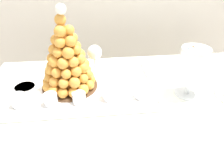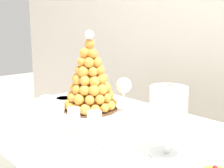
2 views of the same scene
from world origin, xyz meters
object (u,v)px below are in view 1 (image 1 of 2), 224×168
croquembouche (67,59)px  dessert_cup_mid_left (51,99)px  serving_tray (81,89)px  dessert_cup_mid_right (110,94)px  creme_brulee_ramekin (25,88)px  dessert_cup_left (19,101)px  dessert_cup_centre (79,98)px  macaron_goblet (193,66)px  wine_glass (95,54)px  dessert_cup_right (140,93)px

croquembouche → dessert_cup_mid_left: size_ratio=6.72×
serving_tray → dessert_cup_mid_right: (0.13, -0.09, 0.03)m
serving_tray → creme_brulee_ramekin: creme_brulee_ramekin is taller
dessert_cup_mid_left → dessert_cup_mid_right: 0.25m
croquembouche → dessert_cup_left: croquembouche is taller
dessert_cup_mid_left → dessert_cup_centre: bearing=0.0°
croquembouche → macaron_goblet: size_ratio=1.62×
macaron_goblet → wine_glass: size_ratio=1.36×
dessert_cup_centre → wine_glass: wine_glass is taller
dessert_cup_right → creme_brulee_ramekin: dessert_cup_right is taller
dessert_cup_centre → dessert_cup_right: 0.26m
wine_glass → dessert_cup_mid_right: bearing=-76.4°
dessert_cup_left → dessert_cup_right: 0.51m
dessert_cup_mid_right → dessert_cup_centre: bearing=-176.0°
serving_tray → dessert_cup_centre: (-0.01, -0.10, 0.02)m
dessert_cup_centre → dessert_cup_right: dessert_cup_right is taller
croquembouche → dessert_cup_left: bearing=-148.3°
dessert_cup_mid_left → macaron_goblet: size_ratio=0.24×
creme_brulee_ramekin → macaron_goblet: size_ratio=0.43×
serving_tray → dessert_cup_left: dessert_cup_left is taller
dessert_cup_mid_left → wine_glass: bearing=49.4°
dessert_cup_centre → wine_glass: bearing=70.9°
dessert_cup_right → wine_glass: bearing=130.2°
creme_brulee_ramekin → dessert_cup_right: bearing=-11.8°
serving_tray → dessert_cup_right: 0.28m
croquembouche → creme_brulee_ramekin: bearing=-176.1°
dessert_cup_centre → dessert_cup_mid_right: size_ratio=0.93×
croquembouche → dessert_cup_centre: size_ratio=6.65×
dessert_cup_centre → macaron_goblet: macaron_goblet is taller
dessert_cup_right → macaron_goblet: size_ratio=0.21×
dessert_cup_mid_right → wine_glass: wine_glass is taller
dessert_cup_mid_left → creme_brulee_ramekin: dessert_cup_mid_left is taller
dessert_cup_left → dessert_cup_centre: (0.25, -0.00, -0.00)m
macaron_goblet → dessert_cup_right: bearing=-176.8°
croquembouche → dessert_cup_mid_right: 0.24m
croquembouche → macaron_goblet: croquembouche is taller
dessert_cup_mid_right → dessert_cup_right: size_ratio=1.26×
serving_tray → wine_glass: (0.07, 0.12, 0.12)m
serving_tray → dessert_cup_centre: bearing=-93.2°
croquembouche → wine_glass: size_ratio=2.21×
serving_tray → dessert_cup_mid_right: dessert_cup_mid_right is taller
dessert_cup_centre → dessert_cup_mid_right: 0.13m
dessert_cup_mid_left → wine_glass: size_ratio=0.33×
croquembouche → dessert_cup_centre: croquembouche is taller
croquembouche → wine_glass: croquembouche is taller
dessert_cup_right → macaron_goblet: (0.22, 0.01, 0.11)m
dessert_cup_mid_left → creme_brulee_ramekin: bearing=139.1°
serving_tray → creme_brulee_ramekin: size_ratio=6.77×
dessert_cup_left → macaron_goblet: (0.73, 0.01, 0.11)m
serving_tray → dessert_cup_left: 0.27m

